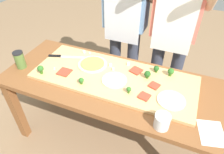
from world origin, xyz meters
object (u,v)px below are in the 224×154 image
at_px(pizza_whole_white_garlic, 171,100).
at_px(broccoli_floret_center_left, 171,72).
at_px(pizza_slice_near_right, 144,96).
at_px(flour_cup, 162,122).
at_px(cheese_crumble_a, 113,69).
at_px(pizza_slice_near_left, 64,72).
at_px(cheese_crumble_d, 90,53).
at_px(broccoli_floret_front_left, 129,90).
at_px(broccoli_floret_front_mid, 156,69).
at_px(broccoli_floret_back_left, 41,69).
at_px(cheese_crumble_e, 128,64).
at_px(pizza_whole_pesto_green, 93,64).
at_px(recipe_note, 211,133).
at_px(cheese_crumble_c, 84,52).
at_px(cheese_crumble_b, 111,65).
at_px(prep_table, 114,91).
at_px(pizza_whole_cheese_artichoke, 114,80).
at_px(broccoli_floret_front_right, 147,74).
at_px(cook_right, 175,26).
at_px(sauce_jar, 20,60).
at_px(cook_left, 125,17).
at_px(chefs_knife, 61,56).
at_px(cheese_crumble_f, 54,69).
at_px(pizza_slice_center, 154,86).
at_px(pizza_slice_far_left, 136,71).
at_px(broccoli_floret_back_mid, 81,81).

xyz_separation_m(pizza_whole_white_garlic, broccoli_floret_center_left, (-0.06, 0.28, 0.03)).
distance_m(pizza_slice_near_right, flour_cup, 0.25).
distance_m(pizza_whole_white_garlic, cheese_crumble_a, 0.53).
height_order(pizza_slice_near_left, cheese_crumble_d, cheese_crumble_d).
bearing_deg(broccoli_floret_front_left, broccoli_floret_front_mid, 68.45).
height_order(broccoli_floret_back_left, cheese_crumble_e, broccoli_floret_back_left).
relative_size(pizza_whole_pesto_green, cheese_crumble_a, 13.54).
height_order(pizza_whole_pesto_green, recipe_note, pizza_whole_pesto_green).
relative_size(pizza_whole_pesto_green, pizza_slice_near_right, 3.34).
xyz_separation_m(pizza_whole_pesto_green, pizza_slice_near_left, (-0.16, -0.19, -0.00)).
bearing_deg(cheese_crumble_c, pizza_slice_near_right, -27.40).
distance_m(pizza_whole_white_garlic, cheese_crumble_b, 0.59).
distance_m(prep_table, pizza_whole_cheese_artichoke, 0.13).
height_order(broccoli_floret_center_left, cheese_crumble_a, broccoli_floret_center_left).
relative_size(pizza_whole_pesto_green, broccoli_floret_front_right, 3.81).
height_order(broccoli_floret_front_right, cheese_crumble_e, broccoli_floret_front_right).
xyz_separation_m(recipe_note, cook_right, (-0.41, 0.85, 0.25)).
distance_m(broccoli_floret_front_left, sauce_jar, 0.96).
bearing_deg(cook_left, broccoli_floret_front_left, -67.98).
bearing_deg(broccoli_floret_back_left, pizza_slice_near_right, 3.71).
bearing_deg(broccoli_floret_center_left, broccoli_floret_front_right, -148.64).
xyz_separation_m(cheese_crumble_c, cook_right, (0.72, 0.38, 0.22)).
relative_size(broccoli_floret_center_left, flour_cup, 0.69).
relative_size(pizza_whole_cheese_artichoke, cheese_crumble_a, 10.83).
height_order(pizza_whole_cheese_artichoke, pizza_slice_near_left, pizza_whole_cheese_artichoke).
bearing_deg(broccoli_floret_back_left, cheese_crumble_e, 31.79).
height_order(pizza_slice_near_right, recipe_note, pizza_slice_near_right).
bearing_deg(prep_table, sauce_jar, -171.54).
relative_size(broccoli_floret_front_mid, cheese_crumble_b, 2.81).
bearing_deg(chefs_knife, prep_table, -11.79).
xyz_separation_m(pizza_slice_near_right, cheese_crumble_f, (-0.78, 0.03, 0.00)).
xyz_separation_m(pizza_whole_cheese_artichoke, pizza_slice_center, (0.30, 0.05, -0.00)).
distance_m(pizza_whole_white_garlic, flour_cup, 0.22).
bearing_deg(broccoli_floret_front_mid, pizza_slice_near_right, -91.73).
relative_size(cheese_crumble_b, cheese_crumble_f, 1.70).
relative_size(chefs_knife, recipe_note, 1.64).
height_order(pizza_whole_pesto_green, sauce_jar, sauce_jar).
distance_m(broccoli_floret_back_left, sauce_jar, 0.24).
bearing_deg(cheese_crumble_e, sauce_jar, -157.64).
height_order(prep_table, broccoli_floret_back_left, broccoli_floret_back_left).
distance_m(pizza_slice_near_left, pizza_slice_far_left, 0.58).
distance_m(cook_left, cook_right, 0.46).
height_order(broccoli_floret_front_right, broccoli_floret_front_mid, broccoli_floret_front_right).
bearing_deg(flour_cup, broccoli_floret_front_mid, 106.78).
relative_size(cheese_crumble_b, cheese_crumble_e, 0.96).
distance_m(chefs_knife, cheese_crumble_f, 0.19).
distance_m(broccoli_floret_back_mid, cook_left, 0.80).
xyz_separation_m(pizza_whole_white_garlic, broccoli_floret_front_right, (-0.22, 0.18, 0.03)).
relative_size(broccoli_floret_back_mid, sauce_jar, 0.36).
bearing_deg(broccoli_floret_front_mid, recipe_note, -44.35).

